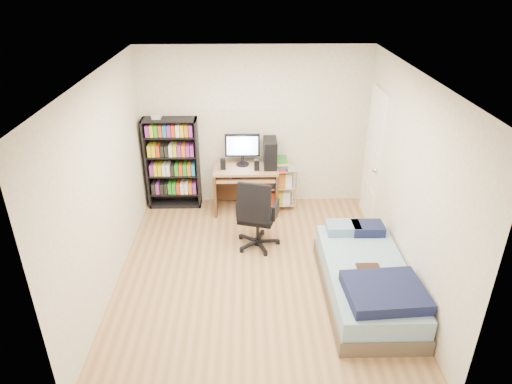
{
  "coord_description": "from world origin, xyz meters",
  "views": [
    {
      "loc": [
        -0.12,
        -4.74,
        3.55
      ],
      "look_at": [
        -0.01,
        0.4,
        0.95
      ],
      "focal_mm": 32.0,
      "sensor_mm": 36.0,
      "label": 1
    }
  ],
  "objects_px": {
    "computer_desk": "(252,170)",
    "bed": "(367,280)",
    "office_chair": "(257,226)",
    "media_shelf": "(173,162)"
  },
  "relations": [
    {
      "from": "computer_desk",
      "to": "office_chair",
      "type": "height_order",
      "value": "computer_desk"
    },
    {
      "from": "media_shelf",
      "to": "office_chair",
      "type": "bearing_deg",
      "value": -43.95
    },
    {
      "from": "media_shelf",
      "to": "office_chair",
      "type": "height_order",
      "value": "media_shelf"
    },
    {
      "from": "bed",
      "to": "office_chair",
      "type": "bearing_deg",
      "value": 138.72
    },
    {
      "from": "computer_desk",
      "to": "bed",
      "type": "xyz_separation_m",
      "value": [
        1.3,
        -2.21,
        -0.43
      ]
    },
    {
      "from": "computer_desk",
      "to": "media_shelf",
      "type": "bearing_deg",
      "value": 173.72
    },
    {
      "from": "media_shelf",
      "to": "bed",
      "type": "relative_size",
      "value": 0.8
    },
    {
      "from": "media_shelf",
      "to": "bed",
      "type": "distance_m",
      "value": 3.49
    },
    {
      "from": "media_shelf",
      "to": "computer_desk",
      "type": "height_order",
      "value": "media_shelf"
    },
    {
      "from": "office_chair",
      "to": "bed",
      "type": "bearing_deg",
      "value": -25.65
    }
  ]
}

